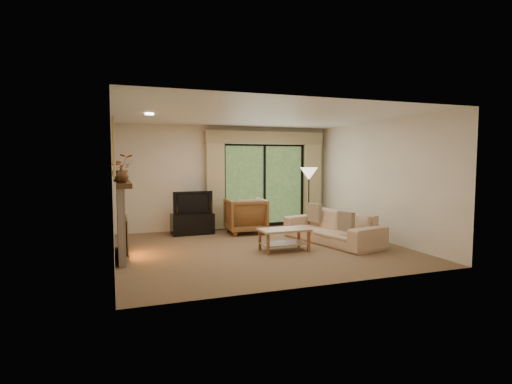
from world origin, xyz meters
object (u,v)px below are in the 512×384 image
object	(u,v)px
armchair	(246,216)
coffee_table	(284,240)
sofa	(332,227)
media_console	(192,224)

from	to	relation	value
armchair	coffee_table	size ratio (longest dim) A/B	0.97
sofa	coffee_table	distance (m)	1.33
media_console	sofa	xyz separation A→B (m)	(2.61, -1.95, 0.08)
coffee_table	armchair	bearing A→B (deg)	92.40
media_console	sofa	bearing A→B (deg)	-38.42
armchair	sofa	world-z (taller)	armchair
media_console	coffee_table	distance (m)	2.68
sofa	coffee_table	xyz separation A→B (m)	(-1.27, -0.37, -0.11)
armchair	coffee_table	xyz separation A→B (m)	(0.11, -2.05, -0.21)
armchair	sofa	bearing A→B (deg)	132.82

